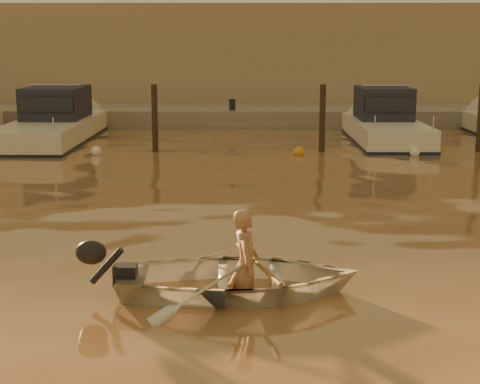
{
  "coord_description": "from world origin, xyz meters",
  "views": [
    {
      "loc": [
        2.53,
        -8.07,
        3.3
      ],
      "look_at": [
        2.43,
        4.19,
        0.75
      ],
      "focal_mm": 55.0,
      "sensor_mm": 36.0,
      "label": 1
    }
  ],
  "objects_px": {
    "moored_boat_2": "(52,122)",
    "waterfront_building": "(192,59)",
    "dinghy": "(238,278)",
    "moored_boat_4": "(386,123)",
    "person": "(246,263)"
  },
  "relations": [
    {
      "from": "dinghy",
      "to": "waterfront_building",
      "type": "height_order",
      "value": "waterfront_building"
    },
    {
      "from": "person",
      "to": "moored_boat_4",
      "type": "height_order",
      "value": "moored_boat_4"
    },
    {
      "from": "dinghy",
      "to": "person",
      "type": "height_order",
      "value": "person"
    },
    {
      "from": "moored_boat_2",
      "to": "waterfront_building",
      "type": "relative_size",
      "value": 0.17
    },
    {
      "from": "moored_boat_2",
      "to": "waterfront_building",
      "type": "height_order",
      "value": "waterfront_building"
    },
    {
      "from": "moored_boat_2",
      "to": "waterfront_building",
      "type": "distance_m",
      "value": 11.8
    },
    {
      "from": "moored_boat_2",
      "to": "moored_boat_4",
      "type": "distance_m",
      "value": 10.99
    },
    {
      "from": "moored_boat_2",
      "to": "moored_boat_4",
      "type": "xyz_separation_m",
      "value": [
        10.99,
        0.0,
        0.0
      ]
    },
    {
      "from": "person",
      "to": "waterfront_building",
      "type": "relative_size",
      "value": 0.03
    },
    {
      "from": "dinghy",
      "to": "person",
      "type": "distance_m",
      "value": 0.23
    },
    {
      "from": "person",
      "to": "moored_boat_4",
      "type": "xyz_separation_m",
      "value": [
        4.59,
        14.8,
        0.21
      ]
    },
    {
      "from": "dinghy",
      "to": "moored_boat_2",
      "type": "height_order",
      "value": "moored_boat_2"
    },
    {
      "from": "person",
      "to": "moored_boat_4",
      "type": "bearing_deg",
      "value": -19.91
    },
    {
      "from": "waterfront_building",
      "to": "moored_boat_4",
      "type": "bearing_deg",
      "value": -57.09
    },
    {
      "from": "moored_boat_2",
      "to": "person",
      "type": "bearing_deg",
      "value": -66.62
    }
  ]
}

